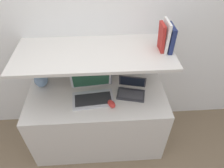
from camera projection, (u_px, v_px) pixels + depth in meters
name	position (u px, v px, depth m)	size (l,w,h in m)	color
ground_plane	(100.00, 163.00, 2.18)	(12.00, 12.00, 0.00)	#7A664C
wall_back	(94.00, 32.00, 1.89)	(6.00, 0.05, 2.40)	white
desk	(98.00, 119.00, 2.18)	(1.35, 0.62, 0.72)	silver
back_riser	(97.00, 84.00, 2.28)	(1.35, 0.04, 1.15)	white
shelf	(94.00, 53.00, 1.69)	(1.35, 0.56, 0.03)	silver
table_lamp	(38.00, 70.00, 1.92)	(0.18, 0.18, 0.34)	#7593B2
laptop_large	(92.00, 93.00, 1.90)	(0.41, 0.33, 0.24)	silver
laptop_small	(131.00, 90.00, 1.94)	(0.30, 0.26, 0.17)	#333338
computer_mouse	(111.00, 104.00, 1.83)	(0.10, 0.12, 0.04)	red
router_box	(106.00, 77.00, 2.06)	(0.12, 0.09, 0.11)	gray
book_navy	(170.00, 38.00, 1.64)	(0.04, 0.18, 0.22)	navy
book_white	(166.00, 36.00, 1.62)	(0.02, 0.17, 0.26)	silver
book_red	(162.00, 37.00, 1.63)	(0.04, 0.13, 0.24)	#A82823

